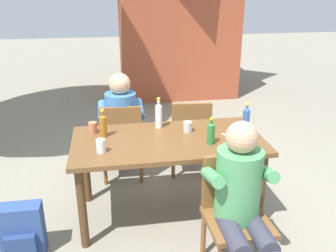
{
  "coord_description": "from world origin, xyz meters",
  "views": [
    {
      "loc": [
        -0.48,
        -2.86,
        2.03
      ],
      "look_at": [
        0.0,
        0.0,
        0.88
      ],
      "focal_mm": 39.02,
      "sensor_mm": 36.0,
      "label": 1
    }
  ],
  "objects_px": {
    "bottle_blue": "(246,117)",
    "bottle_clear": "(159,115)",
    "chair_near_right": "(234,209)",
    "chair_far_right": "(190,133)",
    "cup_steel": "(188,127)",
    "backpack_by_near_side": "(22,232)",
    "cup_white": "(243,137)",
    "cup_glass": "(101,146)",
    "cup_terracotta": "(93,128)",
    "person_in_white_shirt": "(241,197)",
    "brick_kiosk": "(175,10)",
    "chair_far_left": "(122,138)",
    "person_in_plaid_shirt": "(121,119)",
    "dining_table": "(168,149)",
    "bottle_green": "(211,132)",
    "bottle_amber": "(103,125)",
    "table_knife": "(235,138)"
  },
  "relations": [
    {
      "from": "chair_far_right",
      "to": "cup_glass",
      "type": "height_order",
      "value": "cup_glass"
    },
    {
      "from": "cup_white",
      "to": "bottle_blue",
      "type": "bearing_deg",
      "value": 65.42
    },
    {
      "from": "chair_far_right",
      "to": "person_in_white_shirt",
      "type": "height_order",
      "value": "person_in_white_shirt"
    },
    {
      "from": "chair_near_right",
      "to": "bottle_green",
      "type": "height_order",
      "value": "bottle_green"
    },
    {
      "from": "cup_glass",
      "to": "backpack_by_near_side",
      "type": "height_order",
      "value": "cup_glass"
    },
    {
      "from": "cup_white",
      "to": "cup_glass",
      "type": "relative_size",
      "value": 1.0
    },
    {
      "from": "cup_steel",
      "to": "table_knife",
      "type": "relative_size",
      "value": 0.45
    },
    {
      "from": "chair_far_left",
      "to": "bottle_green",
      "type": "relative_size",
      "value": 3.73
    },
    {
      "from": "chair_near_right",
      "to": "chair_far_right",
      "type": "xyz_separation_m",
      "value": [
        -0.01,
        1.44,
        0.0
      ]
    },
    {
      "from": "brick_kiosk",
      "to": "cup_glass",
      "type": "bearing_deg",
      "value": -107.86
    },
    {
      "from": "chair_far_left",
      "to": "cup_glass",
      "type": "bearing_deg",
      "value": -102.19
    },
    {
      "from": "cup_glass",
      "to": "backpack_by_near_side",
      "type": "relative_size",
      "value": 0.25
    },
    {
      "from": "person_in_white_shirt",
      "to": "brick_kiosk",
      "type": "bearing_deg",
      "value": 84.71
    },
    {
      "from": "chair_far_left",
      "to": "bottle_green",
      "type": "xyz_separation_m",
      "value": [
        0.71,
        -0.88,
        0.37
      ]
    },
    {
      "from": "chair_near_right",
      "to": "chair_far_right",
      "type": "distance_m",
      "value": 1.44
    },
    {
      "from": "dining_table",
      "to": "cup_terracotta",
      "type": "relative_size",
      "value": 16.14
    },
    {
      "from": "chair_far_right",
      "to": "cup_glass",
      "type": "relative_size",
      "value": 7.79
    },
    {
      "from": "person_in_plaid_shirt",
      "to": "cup_steel",
      "type": "bearing_deg",
      "value": -50.26
    },
    {
      "from": "bottle_green",
      "to": "cup_steel",
      "type": "distance_m",
      "value": 0.33
    },
    {
      "from": "person_in_white_shirt",
      "to": "cup_steel",
      "type": "height_order",
      "value": "person_in_white_shirt"
    },
    {
      "from": "chair_far_right",
      "to": "chair_near_right",
      "type": "bearing_deg",
      "value": -89.79
    },
    {
      "from": "bottle_blue",
      "to": "bottle_clear",
      "type": "xyz_separation_m",
      "value": [
        -0.8,
        0.13,
        0.02
      ]
    },
    {
      "from": "person_in_plaid_shirt",
      "to": "bottle_green",
      "type": "relative_size",
      "value": 5.05
    },
    {
      "from": "cup_terracotta",
      "to": "dining_table",
      "type": "bearing_deg",
      "value": -20.66
    },
    {
      "from": "chair_far_right",
      "to": "table_knife",
      "type": "height_order",
      "value": "chair_far_right"
    },
    {
      "from": "chair_near_right",
      "to": "chair_far_left",
      "type": "height_order",
      "value": "same"
    },
    {
      "from": "bottle_blue",
      "to": "bottle_clear",
      "type": "relative_size",
      "value": 0.81
    },
    {
      "from": "cup_terracotta",
      "to": "chair_far_right",
      "type": "bearing_deg",
      "value": 25.55
    },
    {
      "from": "cup_steel",
      "to": "chair_far_left",
      "type": "bearing_deg",
      "value": 134.85
    },
    {
      "from": "bottle_amber",
      "to": "brick_kiosk",
      "type": "distance_m",
      "value": 4.32
    },
    {
      "from": "chair_far_left",
      "to": "person_in_plaid_shirt",
      "type": "relative_size",
      "value": 0.74
    },
    {
      "from": "dining_table",
      "to": "bottle_clear",
      "type": "distance_m",
      "value": 0.36
    },
    {
      "from": "bottle_green",
      "to": "cup_terracotta",
      "type": "distance_m",
      "value": 1.06
    },
    {
      "from": "cup_glass",
      "to": "chair_near_right",
      "type": "bearing_deg",
      "value": -30.26
    },
    {
      "from": "chair_near_right",
      "to": "person_in_white_shirt",
      "type": "distance_m",
      "value": 0.2
    },
    {
      "from": "bottle_amber",
      "to": "cup_white",
      "type": "xyz_separation_m",
      "value": [
        1.15,
        -0.34,
        -0.05
      ]
    },
    {
      "from": "chair_near_right",
      "to": "cup_glass",
      "type": "bearing_deg",
      "value": 149.74
    },
    {
      "from": "cup_steel",
      "to": "backpack_by_near_side",
      "type": "xyz_separation_m",
      "value": [
        -1.42,
        -0.5,
        -0.59
      ]
    },
    {
      "from": "cup_terracotta",
      "to": "cup_glass",
      "type": "distance_m",
      "value": 0.42
    },
    {
      "from": "cup_white",
      "to": "backpack_by_near_side",
      "type": "bearing_deg",
      "value": -174.6
    },
    {
      "from": "chair_far_left",
      "to": "brick_kiosk",
      "type": "height_order",
      "value": "brick_kiosk"
    },
    {
      "from": "cup_terracotta",
      "to": "bottle_amber",
      "type": "bearing_deg",
      "value": -45.53
    },
    {
      "from": "person_in_plaid_shirt",
      "to": "bottle_clear",
      "type": "height_order",
      "value": "person_in_plaid_shirt"
    },
    {
      "from": "chair_far_right",
      "to": "brick_kiosk",
      "type": "distance_m",
      "value": 3.64
    },
    {
      "from": "cup_terracotta",
      "to": "cup_steel",
      "type": "bearing_deg",
      "value": -6.93
    },
    {
      "from": "bottle_amber",
      "to": "table_knife",
      "type": "distance_m",
      "value": 1.16
    },
    {
      "from": "cup_terracotta",
      "to": "cup_glass",
      "type": "bearing_deg",
      "value": -80.08
    },
    {
      "from": "bottle_green",
      "to": "bottle_clear",
      "type": "xyz_separation_m",
      "value": [
        -0.38,
        0.43,
        0.02
      ]
    },
    {
      "from": "chair_near_right",
      "to": "brick_kiosk",
      "type": "bearing_deg",
      "value": 84.56
    },
    {
      "from": "chair_far_right",
      "to": "bottle_blue",
      "type": "distance_m",
      "value": 0.79
    }
  ]
}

